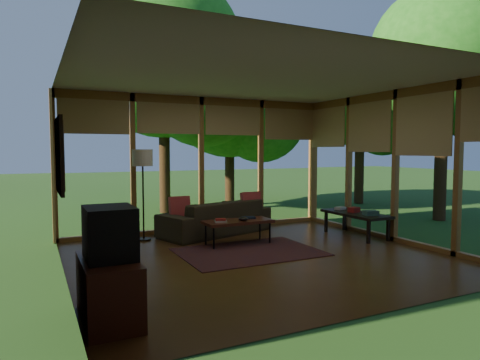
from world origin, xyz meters
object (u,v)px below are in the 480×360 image
sofa (216,217)px  television (110,233)px  media_cabinet (109,290)px  coffee_table (238,222)px  side_console (356,215)px  floor_lamp (143,163)px

sofa → television: (-2.56, -3.48, 0.52)m
media_cabinet → coffee_table: bearing=43.6°
television → media_cabinet: bearing=180.0°
coffee_table → side_console: side_console is taller
sofa → side_console: bearing=131.4°
media_cabinet → side_console: media_cabinet is taller
television → floor_lamp: 3.73m
sofa → coffee_table: sofa is taller
television → coffee_table: 3.54m
floor_lamp → coffee_table: (1.39, -1.07, -1.01)m
media_cabinet → floor_lamp: bearing=71.6°
media_cabinet → coffee_table: (2.55, 2.43, 0.09)m
floor_lamp → media_cabinet: bearing=-108.4°
sofa → floor_lamp: bearing=-18.9°
sofa → coffee_table: size_ratio=1.88×
television → sofa: bearing=53.7°
television → floor_lamp: bearing=71.9°
television → coffee_table: bearing=43.8°
media_cabinet → side_console: (4.87, 2.10, 0.11)m
media_cabinet → floor_lamp: 3.86m
media_cabinet → side_console: 5.30m
television → side_console: 5.30m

